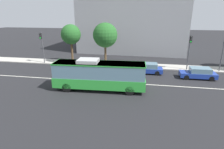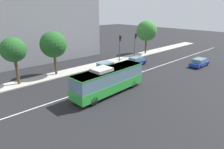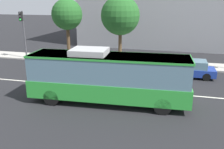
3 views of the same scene
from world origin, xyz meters
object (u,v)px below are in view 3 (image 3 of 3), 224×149
(transit_bus, at_px, (108,75))
(street_tree_kerbside_centre, at_px, (120,16))
(traffic_light_near_corner, at_px, (23,27))
(street_tree_kerbside_left, at_px, (67,15))
(sedan_blue_behind, at_px, (188,69))

(transit_bus, distance_m, street_tree_kerbside_centre, 11.22)
(transit_bus, distance_m, traffic_light_near_corner, 15.18)
(transit_bus, bearing_deg, street_tree_kerbside_left, 121.89)
(street_tree_kerbside_centre, bearing_deg, traffic_light_near_corner, -171.98)
(street_tree_kerbside_left, height_order, street_tree_kerbside_centre, street_tree_kerbside_centre)
(traffic_light_near_corner, distance_m, street_tree_kerbside_centre, 10.52)
(transit_bus, height_order, sedan_blue_behind, transit_bus)
(transit_bus, height_order, street_tree_kerbside_centre, street_tree_kerbside_centre)
(transit_bus, relative_size, street_tree_kerbside_left, 1.56)
(transit_bus, relative_size, sedan_blue_behind, 2.24)
(sedan_blue_behind, bearing_deg, street_tree_kerbside_centre, -29.42)
(traffic_light_near_corner, relative_size, street_tree_kerbside_centre, 0.77)
(street_tree_kerbside_centre, bearing_deg, street_tree_kerbside_left, -176.91)
(sedan_blue_behind, height_order, street_tree_kerbside_centre, street_tree_kerbside_centre)
(transit_bus, relative_size, street_tree_kerbside_centre, 1.49)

